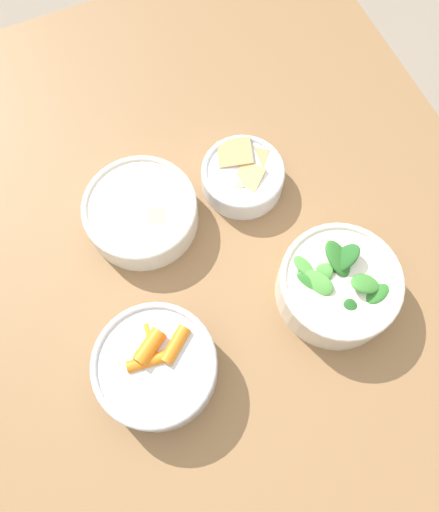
{
  "coord_description": "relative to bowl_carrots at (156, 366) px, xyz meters",
  "views": [
    {
      "loc": [
        -0.18,
        0.07,
        1.5
      ],
      "look_at": [
        0.07,
        -0.04,
        0.8
      ],
      "focal_mm": 35.0,
      "sensor_mm": 36.0,
      "label": 1
    }
  ],
  "objects": [
    {
      "name": "ground_plane",
      "position": [
        0.05,
        -0.11,
        -0.81
      ],
      "size": [
        10.0,
        10.0,
        0.0
      ],
      "primitive_type": "plane",
      "color": "gray"
    },
    {
      "name": "dining_table",
      "position": [
        0.05,
        -0.11,
        -0.14
      ],
      "size": [
        1.33,
        1.0,
        0.77
      ],
      "color": "olive",
      "rests_on": "ground_plane"
    },
    {
      "name": "bowl_carrots",
      "position": [
        0.0,
        0.0,
        0.0
      ],
      "size": [
        0.17,
        0.17,
        0.08
      ],
      "color": "silver",
      "rests_on": "dining_table"
    },
    {
      "name": "bowl_greens",
      "position": [
        0.0,
        -0.28,
        0.0
      ],
      "size": [
        0.18,
        0.18,
        0.1
      ],
      "color": "silver",
      "rests_on": "dining_table"
    },
    {
      "name": "bowl_beans_hotdog",
      "position": [
        0.23,
        -0.06,
        -0.01
      ],
      "size": [
        0.18,
        0.18,
        0.05
      ],
      "color": "silver",
      "rests_on": "dining_table"
    },
    {
      "name": "bowl_cookies",
      "position": [
        0.23,
        -0.23,
        -0.01
      ],
      "size": [
        0.13,
        0.13,
        0.05
      ],
      "color": "silver",
      "rests_on": "dining_table"
    }
  ]
}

